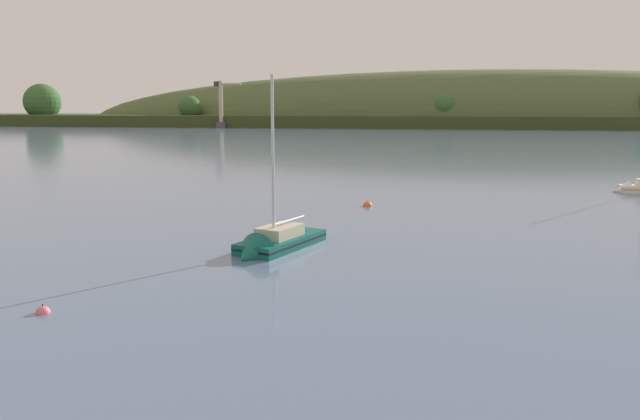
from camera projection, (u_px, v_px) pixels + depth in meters
The scene contains 5 objects.
far_shoreline_hill at pixel (482, 125), 247.90m from camera, with size 426.11×90.48×43.73m.
dockside_crane at pixel (221, 107), 223.77m from camera, with size 9.32×3.22×16.56m.
sailboat_midwater_white at pixel (273, 246), 33.82m from camera, with size 4.62×7.08×10.36m.
mooring_buoy_midchannel at pixel (367, 206), 48.88m from camera, with size 0.73×0.73×0.81m.
mooring_buoy_far_upstream at pixel (43, 313), 23.64m from camera, with size 0.54×0.54×0.62m.
Camera 1 is at (11.81, 4.74, 7.69)m, focal length 35.31 mm.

